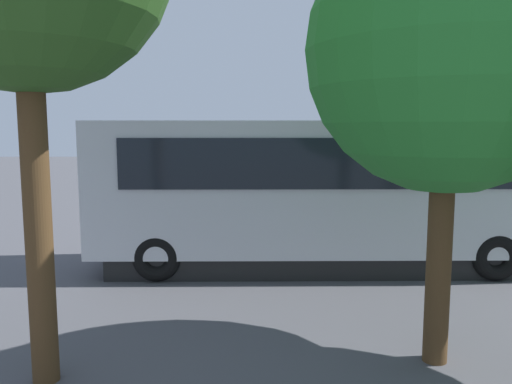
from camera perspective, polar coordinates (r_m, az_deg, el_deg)
The scene contains 12 objects.
ground_plane at distance 16.35m, azimuth 3.54°, elevation -3.76°, with size 80.00×80.00×0.00m, color #4C4C51.
tour_bus at distance 11.35m, azimuth 7.18°, elevation -0.24°, with size 9.87×2.61×3.25m.
spectator_far_left at distance 14.43m, azimuth 9.37°, elevation -1.08°, with size 0.57×0.32×1.76m.
spectator_left at distance 14.30m, azimuth 5.73°, elevation -1.26°, with size 0.57×0.32×1.70m.
spectator_centre at distance 14.31m, azimuth 1.60°, elevation -1.13°, with size 0.57×0.38×1.74m.
parked_motorcycle_silver at distance 14.02m, azimuth 11.65°, elevation -3.73°, with size 2.04×0.65×0.99m.
stunt_motorcycle at distance 18.52m, azimuth -9.31°, elevation 0.67°, with size 1.97×0.63×1.79m.
traffic_cone at distance 18.37m, azimuth -1.76°, elevation -1.57°, with size 0.34×0.34×0.63m.
tree_far at distance 7.00m, azimuth 20.95°, elevation 16.77°, with size 3.58×3.58×6.39m.
bay_line_a at distance 17.18m, azimuth 11.08°, elevation -3.34°, with size 0.11×4.87×0.01m.
bay_line_b at distance 16.85m, azimuth 2.49°, elevation -3.41°, with size 0.11×4.05×0.01m.
bay_line_c at distance 16.91m, azimuth -6.24°, elevation -3.42°, with size 0.11×4.85×0.01m.
Camera 1 is at (1.18, 16.01, 3.10)m, focal length 35.55 mm.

